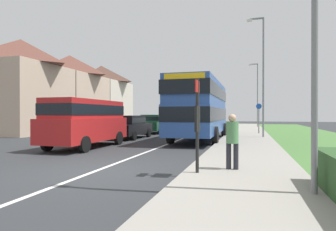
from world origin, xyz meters
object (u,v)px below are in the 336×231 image
object	(u,v)px
cycle_route_sign	(259,117)
street_lamp_mid	(262,70)
parked_van_red	(86,120)
parked_car_dark_green	(154,123)
double_decker_bus	(200,107)
parked_car_black	(129,126)
street_lamp_far	(257,91)
pedestrian_at_stop	(232,139)
bus_stop_sign	(197,119)

from	to	relation	value
cycle_route_sign	street_lamp_mid	bearing A→B (deg)	-89.18
parked_van_red	parked_car_dark_green	world-z (taller)	parked_van_red
double_decker_bus	parked_car_black	distance (m)	5.05
parked_car_black	street_lamp_far	size ratio (longest dim) A/B	0.56
cycle_route_sign	parked_van_red	bearing A→B (deg)	-126.45
parked_car_dark_green	street_lamp_mid	size ratio (longest dim) A/B	0.53
pedestrian_at_stop	bus_stop_sign	bearing A→B (deg)	-140.65
street_lamp_far	parked_car_black	bearing A→B (deg)	-114.98
parked_van_red	parked_car_dark_green	bearing A→B (deg)	90.65
cycle_route_sign	parked_car_black	bearing A→B (deg)	-144.85
parked_car_black	cycle_route_sign	bearing A→B (deg)	35.15
double_decker_bus	parked_car_dark_green	size ratio (longest dim) A/B	2.24
double_decker_bus	street_lamp_far	distance (m)	19.41
street_lamp_far	double_decker_bus	bearing A→B (deg)	-101.91
parked_car_dark_green	cycle_route_sign	xyz separation A→B (m)	(8.71, 0.56, 0.54)
cycle_route_sign	street_lamp_far	bearing A→B (deg)	89.23
parked_car_black	bus_stop_sign	xyz separation A→B (m)	(6.57, -10.58, 0.67)
pedestrian_at_stop	street_lamp_mid	xyz separation A→B (m)	(1.31, 12.03, 3.67)
cycle_route_sign	street_lamp_far	world-z (taller)	street_lamp_far
bus_stop_sign	street_lamp_far	distance (m)	29.83
cycle_route_sign	double_decker_bus	bearing A→B (deg)	-122.58
parked_car_dark_green	bus_stop_sign	xyz separation A→B (m)	(6.59, -16.14, 0.65)
double_decker_bus	cycle_route_sign	bearing A→B (deg)	57.42
parked_van_red	parked_car_dark_green	distance (m)	11.08
bus_stop_sign	cycle_route_sign	bearing A→B (deg)	82.77
double_decker_bus	pedestrian_at_stop	xyz separation A→B (m)	(2.55, -10.03, -1.17)
double_decker_bus	parked_van_red	bearing A→B (deg)	-130.14
double_decker_bus	parked_car_black	bearing A→B (deg)	-178.04
parked_van_red	cycle_route_sign	xyz separation A→B (m)	(8.59, 11.62, 0.03)
parked_van_red	parked_car_black	size ratio (longest dim) A/B	1.21
parked_van_red	street_lamp_mid	distance (m)	12.01
double_decker_bus	street_lamp_mid	bearing A→B (deg)	27.38
double_decker_bus	bus_stop_sign	world-z (taller)	double_decker_bus
pedestrian_at_stop	bus_stop_sign	world-z (taller)	bus_stop_sign
double_decker_bus	street_lamp_far	xyz separation A→B (m)	(3.97, 18.85, 2.39)
parked_car_black	street_lamp_mid	size ratio (longest dim) A/B	0.55
parked_car_black	street_lamp_far	bearing A→B (deg)	65.02
bus_stop_sign	double_decker_bus	bearing A→B (deg)	98.89
double_decker_bus	bus_stop_sign	size ratio (longest dim) A/B	3.76
parked_car_dark_green	pedestrian_at_stop	xyz separation A→B (m)	(7.46, -15.43, 0.08)
double_decker_bus	parked_van_red	world-z (taller)	double_decker_bus
parked_car_dark_green	street_lamp_mid	xyz separation A→B (m)	(8.77, -3.39, 3.76)
parked_van_red	bus_stop_sign	distance (m)	8.22
bus_stop_sign	cycle_route_sign	size ratio (longest dim) A/B	1.03
parked_car_black	parked_car_dark_green	distance (m)	5.56
bus_stop_sign	cycle_route_sign	xyz separation A→B (m)	(2.12, 16.70, -0.11)
pedestrian_at_stop	street_lamp_mid	bearing A→B (deg)	83.80
pedestrian_at_stop	bus_stop_sign	xyz separation A→B (m)	(-0.87, -0.71, 0.56)
parked_car_black	pedestrian_at_stop	size ratio (longest dim) A/B	2.67
cycle_route_sign	parked_car_dark_green	bearing A→B (deg)	-176.34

